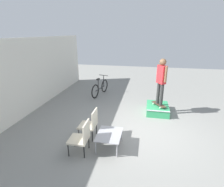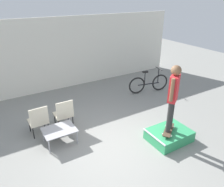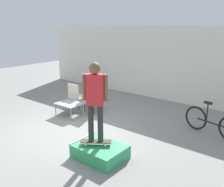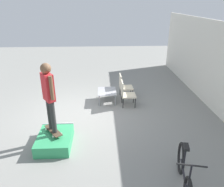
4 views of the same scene
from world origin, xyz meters
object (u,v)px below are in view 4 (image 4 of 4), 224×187
Objects in this scene: coffee_table at (107,92)px; bicycle at (184,174)px; patio_chair_left at (124,85)px; patio_chair_right at (126,93)px; skate_ramp_box at (55,140)px; skateboard_on_ramp at (53,130)px; person_skater at (49,92)px.

bicycle is at bearing 18.31° from coffee_table.
coffee_table is at bearing 117.27° from patio_chair_left.
patio_chair_right is at bearing 60.55° from coffee_table.
skate_ramp_box is 3.08m from coffee_table.
patio_chair_right reaches higher than coffee_table.
skateboard_on_ramp is 0.38× the size of person_skater.
coffee_table is 4.57m from bicycle.
skate_ramp_box is at bearing -106.71° from bicycle.
bicycle is (1.73, 2.95, -0.02)m from skateboard_on_ramp.
coffee_table is at bearing -148.98° from bicycle.
bicycle reaches higher than patio_chair_right.
skate_ramp_box is 3.78m from patio_chair_left.
skate_ramp_box is at bearing -10.95° from person_skater.
patio_chair_right is (-2.22, 2.19, -1.00)m from person_skater.
patio_chair_left is 0.77m from patio_chair_right.
patio_chair_left is (-3.08, 2.16, 0.35)m from skate_ramp_box.
person_skater is 3.60m from bicycle.
patio_chair_right is at bearing 99.72° from skateboard_on_ramp.
bicycle is at bearing 26.20° from person_skater.
coffee_table is at bearing 60.57° from patio_chair_right.
coffee_table is 0.79m from patio_chair_right.
skateboard_on_ramp is at bearing 141.75° from patio_chair_left.
bicycle is (4.72, 0.76, -0.13)m from patio_chair_left.
person_skater is (-0.09, -0.04, 1.35)m from skate_ramp_box.
coffee_table is 0.93× the size of patio_chair_left.
skate_ramp_box is 1.24× the size of patio_chair_left.
skate_ramp_box is at bearing 142.99° from patio_chair_left.
person_skater is at bearing -107.70° from bicycle.
skate_ramp_box is 1.34× the size of coffee_table.
bicycle is at bearing 60.58° from skate_ramp_box.
skate_ramp_box is 3.35m from bicycle.
coffee_table is 0.79m from patio_chair_left.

